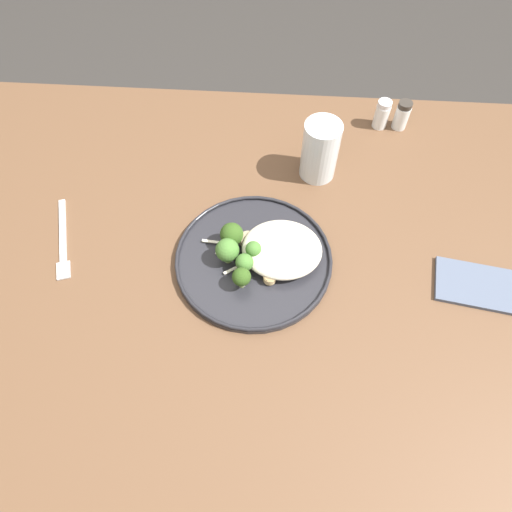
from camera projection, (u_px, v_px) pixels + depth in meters
The scene contains 24 objects.
ground at pixel (254, 388), 1.47m from camera, with size 6.00×6.00×0.00m, color #2D2B28.
wooden_dining_table at pixel (253, 294), 0.91m from camera, with size 1.40×1.00×0.74m.
dinner_plate at pixel (256, 259), 0.85m from camera, with size 0.29×0.29×0.02m.
noodle_bed at pixel (282, 249), 0.83m from camera, with size 0.15×0.13×0.04m.
seared_scallop_front_small at pixel (288, 256), 0.83m from camera, with size 0.03×0.03×0.02m.
seared_scallop_large_seared at pixel (248, 240), 0.86m from camera, with size 0.03×0.03×0.01m.
seared_scallop_on_noodles at pixel (249, 258), 0.83m from camera, with size 0.02×0.02×0.01m.
seared_scallop_rear_pale at pixel (270, 278), 0.81m from camera, with size 0.02×0.02×0.01m.
seared_scallop_tiny_bay at pixel (271, 237), 0.86m from camera, with size 0.03×0.03×0.02m.
seared_scallop_right_edge at pixel (278, 252), 0.84m from camera, with size 0.03×0.03×0.02m.
broccoli_floret_right_tilted at pixel (227, 250), 0.82m from camera, with size 0.04×0.04×0.06m.
broccoli_floret_rear_charred at pixel (241, 277), 0.79m from camera, with size 0.03×0.03×0.05m.
broccoli_floret_near_rim at pixel (232, 235), 0.83m from camera, with size 0.04×0.04×0.06m.
broccoli_floret_beside_noodles at pixel (245, 262), 0.81m from camera, with size 0.03×0.03×0.05m.
broccoli_floret_small_sprig at pixel (255, 250), 0.82m from camera, with size 0.03×0.03×0.05m.
onion_sliver_long_sliver at pixel (228, 256), 0.84m from camera, with size 0.05×0.01×0.00m, color silver.
onion_sliver_short_strip at pixel (233, 271), 0.83m from camera, with size 0.04×0.01×0.00m, color silver.
onion_sliver_curled_piece at pixel (242, 276), 0.82m from camera, with size 0.04×0.01×0.00m, color silver.
onion_sliver_pale_crescent at pixel (212, 242), 0.86m from camera, with size 0.04×0.01×0.00m, color silver.
water_glass at pixel (319, 154), 0.92m from camera, with size 0.07×0.07×0.13m.
dinner_fork at pixel (63, 241), 0.88m from camera, with size 0.07×0.18×0.00m.
folded_napkin at pixel (478, 284), 0.83m from camera, with size 0.15×0.09×0.01m, color #4C566B.
salt_shaker at pixel (382, 114), 1.02m from camera, with size 0.03×0.03×0.07m.
pepper_shaker at pixel (402, 115), 1.02m from camera, with size 0.03×0.03×0.07m.
Camera 1 is at (0.03, -0.41, 1.47)m, focal length 32.24 mm.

